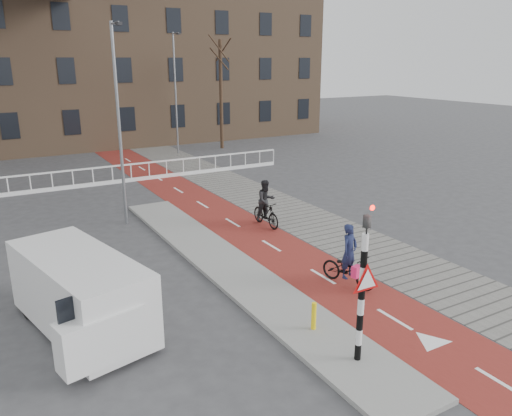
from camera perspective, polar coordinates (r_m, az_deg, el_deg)
ground at (r=13.21m, az=7.69°, el=-12.27°), size 120.00×120.00×0.00m
bike_lane at (r=21.91m, az=-5.08°, el=-0.26°), size 2.50×60.00×0.01m
sidewalk at (r=23.16m, az=1.21°, el=0.75°), size 3.00×60.00×0.01m
curb_island at (r=15.90m, az=-3.15°, el=-6.69°), size 1.80×16.00×0.12m
traffic_signal at (r=10.60m, az=12.16°, el=-8.08°), size 0.80×0.80×3.68m
bollard at (r=12.28m, az=6.62°, el=-12.15°), size 0.12×0.12×0.69m
cyclist_near at (r=14.80m, az=10.54°, el=-6.41°), size 1.10×1.87×1.85m
cyclist_far at (r=19.54m, az=1.13°, el=0.09°), size 0.82×1.74×1.86m
van at (r=12.81m, az=-19.46°, el=-9.04°), size 2.74×4.74×1.91m
railing at (r=26.86m, az=-24.33°, el=2.15°), size 28.00×0.10×0.99m
townhouse_row at (r=41.32m, az=-25.15°, el=17.20°), size 46.00×10.00×15.90m
tree_right at (r=36.95m, az=-4.01°, el=12.72°), size 0.25×0.25×7.68m
streetlight_near at (r=19.93m, az=-15.36°, el=8.82°), size 0.12×0.12×7.67m
streetlight_right at (r=35.28m, az=-9.17°, el=12.69°), size 0.12×0.12×8.06m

